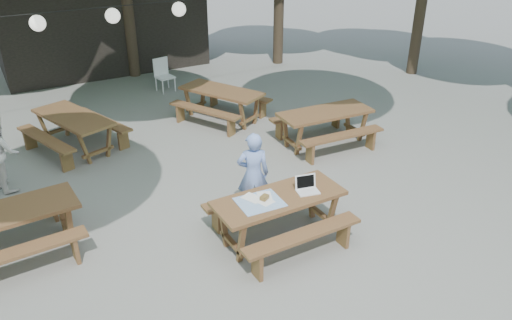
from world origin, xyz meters
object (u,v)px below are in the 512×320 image
at_px(woman, 253,174).
at_px(second_person, 1,152).
at_px(main_picnic_table, 279,217).
at_px(picnic_table_nw, 9,233).
at_px(plastic_chair, 165,82).

bearing_deg(woman, second_person, -17.39).
relative_size(main_picnic_table, picnic_table_nw, 0.98).
xyz_separation_m(picnic_table_nw, second_person, (0.16, 2.21, 0.33)).
relative_size(woman, plastic_chair, 1.62).
bearing_deg(plastic_chair, picnic_table_nw, -137.19).
xyz_separation_m(picnic_table_nw, plastic_chair, (4.56, 5.83, -0.13)).
bearing_deg(second_person, plastic_chair, -64.97).
bearing_deg(second_person, main_picnic_table, -151.91).
bearing_deg(picnic_table_nw, woman, -14.93).
height_order(picnic_table_nw, woman, woman).
bearing_deg(plastic_chair, woman, -106.99).
relative_size(woman, second_person, 1.02).
bearing_deg(picnic_table_nw, main_picnic_table, -26.71).
bearing_deg(woman, main_picnic_table, 111.75).
height_order(picnic_table_nw, second_person, second_person).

